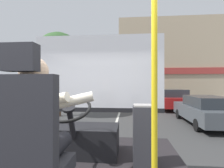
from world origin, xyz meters
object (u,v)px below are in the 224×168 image
at_px(bus_driver, 38,122).
at_px(parked_car_red, 172,99).
at_px(driver_seat, 29,152).
at_px(fare_box, 143,135).
at_px(parked_car_charcoal, 205,110).
at_px(steering_console, 79,139).
at_px(handrail_pole, 154,91).

height_order(bus_driver, parked_car_red, bus_driver).
distance_m(driver_seat, fare_box, 1.36).
bearing_deg(fare_box, driver_seat, -130.10).
height_order(driver_seat, parked_car_charcoal, driver_seat).
height_order(steering_console, parked_car_red, steering_console).
bearing_deg(parked_car_red, fare_box, -105.23).
bearing_deg(steering_console, handrail_pole, -52.63).
xyz_separation_m(fare_box, parked_car_charcoal, (3.28, 6.15, -0.54)).
relative_size(bus_driver, parked_car_red, 0.20).
bearing_deg(handrail_pole, driver_seat, -172.32).
height_order(handrail_pole, fare_box, handrail_pole).
bearing_deg(driver_seat, parked_car_charcoal, 59.96).
bearing_deg(fare_box, steering_console, 164.44).
relative_size(fare_box, parked_car_red, 0.19).
distance_m(fare_box, parked_car_charcoal, 6.99).
bearing_deg(parked_car_charcoal, bus_driver, -120.45).
relative_size(steering_console, parked_car_red, 0.28).
bearing_deg(bus_driver, parked_car_charcoal, 59.55).
bearing_deg(handrail_pole, bus_driver, -179.88).
xyz_separation_m(fare_box, parked_car_red, (2.99, 10.97, -0.45)).
bearing_deg(driver_seat, handrail_pole, 7.68).
height_order(fare_box, parked_car_red, fare_box).
distance_m(fare_box, parked_car_red, 11.37).
relative_size(driver_seat, steering_console, 1.15).
xyz_separation_m(steering_console, fare_box, (0.87, -0.24, 0.15)).
height_order(bus_driver, steering_console, bus_driver).
relative_size(driver_seat, fare_box, 1.69).
bearing_deg(steering_console, fare_box, -15.56).
distance_m(bus_driver, parked_car_red, 12.52).
xyz_separation_m(steering_console, parked_car_red, (3.86, 10.72, -0.30)).
distance_m(bus_driver, parked_car_charcoal, 8.25).
bearing_deg(driver_seat, parked_car_red, 72.18).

